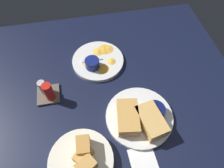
# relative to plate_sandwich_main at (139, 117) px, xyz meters

# --- Properties ---
(ground_plane) EXTENTS (1.10, 1.10, 0.03)m
(ground_plane) POSITION_rel_plate_sandwich_main_xyz_m (0.09, 0.08, -0.02)
(ground_plane) COLOR black
(plate_sandwich_main) EXTENTS (0.26, 0.26, 0.02)m
(plate_sandwich_main) POSITION_rel_plate_sandwich_main_xyz_m (0.00, 0.00, 0.00)
(plate_sandwich_main) COLOR silver
(plate_sandwich_main) RESTS_ON ground_plane
(sandwich_half_near) EXTENTS (0.14, 0.09, 0.05)m
(sandwich_half_near) POSITION_rel_plate_sandwich_main_xyz_m (-0.01, 0.05, 0.03)
(sandwich_half_near) COLOR tan
(sandwich_half_near) RESTS_ON plate_sandwich_main
(sandwich_half_far) EXTENTS (0.14, 0.10, 0.05)m
(sandwich_half_far) POSITION_rel_plate_sandwich_main_xyz_m (-0.04, -0.03, 0.03)
(sandwich_half_far) COLOR tan
(sandwich_half_far) RESTS_ON plate_sandwich_main
(ramekin_dark_sauce) EXTENTS (0.08, 0.08, 0.04)m
(ramekin_dark_sauce) POSITION_rel_plate_sandwich_main_xyz_m (0.00, -0.06, 0.03)
(ramekin_dark_sauce) COLOR #0C144C
(ramekin_dark_sauce) RESTS_ON plate_sandwich_main
(spoon_by_dark_ramekin) EXTENTS (0.05, 0.10, 0.01)m
(spoon_by_dark_ramekin) POSITION_rel_plate_sandwich_main_xyz_m (0.02, -0.00, 0.01)
(spoon_by_dark_ramekin) COLOR silver
(spoon_by_dark_ramekin) RESTS_ON plate_sandwich_main
(plate_chips_companion) EXTENTS (0.23, 0.23, 0.02)m
(plate_chips_companion) POSITION_rel_plate_sandwich_main_xyz_m (0.31, 0.11, 0.00)
(plate_chips_companion) COLOR silver
(plate_chips_companion) RESTS_ON ground_plane
(ramekin_light_gravy) EXTENTS (0.06, 0.06, 0.04)m
(ramekin_light_gravy) POSITION_rel_plate_sandwich_main_xyz_m (0.27, 0.14, 0.03)
(ramekin_light_gravy) COLOR navy
(ramekin_light_gravy) RESTS_ON plate_chips_companion
(spoon_by_gravy_ramekin) EXTENTS (0.02, 0.10, 0.01)m
(spoon_by_gravy_ramekin) POSITION_rel_plate_sandwich_main_xyz_m (0.31, 0.16, 0.01)
(spoon_by_gravy_ramekin) COLOR silver
(spoon_by_gravy_ramekin) RESTS_ON plate_chips_companion
(plantain_chip_scatter) EXTENTS (0.18, 0.17, 0.01)m
(plantain_chip_scatter) POSITION_rel_plate_sandwich_main_xyz_m (0.32, 0.09, 0.01)
(plantain_chip_scatter) COLOR gold
(plantain_chip_scatter) RESTS_ON plate_chips_companion
(bread_basket_rear) EXTENTS (0.22, 0.22, 0.08)m
(bread_basket_rear) POSITION_rel_plate_sandwich_main_xyz_m (-0.12, 0.23, 0.01)
(bread_basket_rear) COLOR silver
(bread_basket_rear) RESTS_ON ground_plane
(condiment_caddy) EXTENTS (0.09, 0.09, 0.10)m
(condiment_caddy) POSITION_rel_plate_sandwich_main_xyz_m (0.16, 0.34, 0.03)
(condiment_caddy) COLOR brown
(condiment_caddy) RESTS_ON ground_plane
(paper_napkin_folded) EXTENTS (0.11, 0.09, 0.00)m
(paper_napkin_folded) POSITION_rel_plate_sandwich_main_xyz_m (-0.17, 0.03, -0.01)
(paper_napkin_folded) COLOR white
(paper_napkin_folded) RESTS_ON ground_plane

